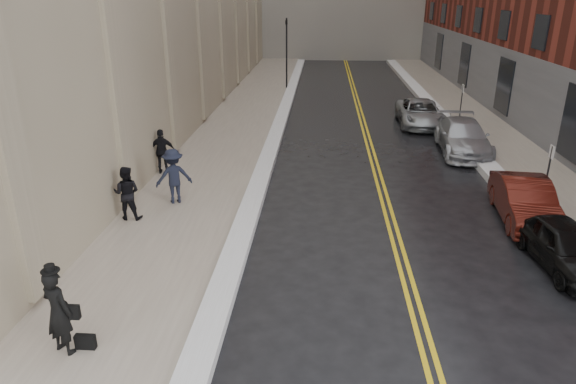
# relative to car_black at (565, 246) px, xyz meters

# --- Properties ---
(ground) EXTENTS (160.00, 160.00, 0.00)m
(ground) POSITION_rel_car_black_xyz_m (-6.80, -3.75, -0.64)
(ground) COLOR black
(ground) RESTS_ON ground
(sidewalk_left) EXTENTS (4.00, 64.00, 0.15)m
(sidewalk_left) POSITION_rel_car_black_xyz_m (-11.30, 12.25, -0.56)
(sidewalk_left) COLOR gray
(sidewalk_left) RESTS_ON ground
(sidewalk_right) EXTENTS (3.00, 64.00, 0.15)m
(sidewalk_right) POSITION_rel_car_black_xyz_m (2.20, 12.25, -0.56)
(sidewalk_right) COLOR gray
(sidewalk_right) RESTS_ON ground
(lane_stripe_a) EXTENTS (0.12, 64.00, 0.01)m
(lane_stripe_a) POSITION_rel_car_black_xyz_m (-4.42, 12.25, -0.63)
(lane_stripe_a) COLOR gold
(lane_stripe_a) RESTS_ON ground
(lane_stripe_b) EXTENTS (0.12, 64.00, 0.01)m
(lane_stripe_b) POSITION_rel_car_black_xyz_m (-4.18, 12.25, -0.63)
(lane_stripe_b) COLOR gold
(lane_stripe_b) RESTS_ON ground
(snow_ridge_left) EXTENTS (0.70, 60.80, 0.26)m
(snow_ridge_left) POSITION_rel_car_black_xyz_m (-9.00, 12.25, -0.51)
(snow_ridge_left) COLOR white
(snow_ridge_left) RESTS_ON ground
(snow_ridge_right) EXTENTS (0.85, 60.80, 0.30)m
(snow_ridge_right) POSITION_rel_car_black_xyz_m (0.35, 12.25, -0.49)
(snow_ridge_right) COLOR white
(snow_ridge_right) RESTS_ON ground
(traffic_signal) EXTENTS (0.18, 0.15, 5.20)m
(traffic_signal) POSITION_rel_car_black_xyz_m (-9.40, 26.25, 2.45)
(traffic_signal) COLOR black
(traffic_signal) RESTS_ON ground
(parking_sign_near) EXTENTS (0.06, 0.35, 2.23)m
(parking_sign_near) POSITION_rel_car_black_xyz_m (1.10, 4.25, 0.72)
(parking_sign_near) COLOR black
(parking_sign_near) RESTS_ON ground
(parking_sign_far) EXTENTS (0.06, 0.35, 2.23)m
(parking_sign_far) POSITION_rel_car_black_xyz_m (1.10, 16.25, 0.72)
(parking_sign_far) COLOR black
(parking_sign_far) RESTS_ON ground
(car_black) EXTENTS (1.81, 3.85, 1.27)m
(car_black) POSITION_rel_car_black_xyz_m (0.00, 0.00, 0.00)
(car_black) COLOR black
(car_black) RESTS_ON ground
(car_maroon) EXTENTS (1.86, 4.36, 1.40)m
(car_maroon) POSITION_rel_car_black_xyz_m (0.00, 3.03, 0.06)
(car_maroon) COLOR #43110B
(car_maroon) RESTS_ON ground
(car_silver_near) EXTENTS (2.38, 5.25, 1.49)m
(car_silver_near) POSITION_rel_car_black_xyz_m (-0.11, 10.65, 0.11)
(car_silver_near) COLOR #A0A2A8
(car_silver_near) RESTS_ON ground
(car_silver_far) EXTENTS (2.40, 5.07, 1.40)m
(car_silver_far) POSITION_rel_car_black_xyz_m (-1.20, 15.80, 0.06)
(car_silver_far) COLOR #979B9F
(car_silver_far) RESTS_ON ground
(pedestrian_main) EXTENTS (0.80, 0.68, 1.87)m
(pedestrian_main) POSITION_rel_car_black_xyz_m (-11.80, -4.53, 0.45)
(pedestrian_main) COLOR black
(pedestrian_main) RESTS_ON sidewalk_left
(pedestrian_a) EXTENTS (0.87, 0.69, 1.77)m
(pedestrian_a) POSITION_rel_car_black_xyz_m (-12.81, 2.00, 0.40)
(pedestrian_a) COLOR black
(pedestrian_a) RESTS_ON sidewalk_left
(pedestrian_b) EXTENTS (1.43, 1.17, 1.92)m
(pedestrian_b) POSITION_rel_car_black_xyz_m (-11.69, 3.47, 0.47)
(pedestrian_b) COLOR black
(pedestrian_b) RESTS_ON sidewalk_left
(pedestrian_c) EXTENTS (1.12, 0.64, 1.81)m
(pedestrian_c) POSITION_rel_car_black_xyz_m (-13.00, 6.47, 0.42)
(pedestrian_c) COLOR black
(pedestrian_c) RESTS_ON sidewalk_left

